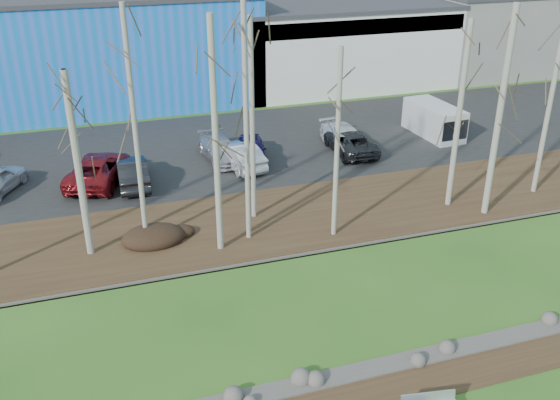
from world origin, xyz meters
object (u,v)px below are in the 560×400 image
object	(u,v)px
car_4	(252,150)
car_6	(350,142)
car_1	(132,172)
car_7	(345,136)
van_white	(436,121)
car_5	(239,155)
car_2	(98,169)
car_3	(220,149)

from	to	relation	value
car_4	car_6	world-z (taller)	car_4
car_1	car_6	bearing A→B (deg)	-174.83
car_7	van_white	distance (m)	6.53
car_5	car_7	xyz separation A→B (m)	(7.30, 1.29, -0.10)
car_4	car_5	distance (m)	1.23
car_6	van_white	world-z (taller)	van_white
car_2	car_3	distance (m)	7.30
car_2	car_3	world-z (taller)	car_2
car_5	car_1	bearing A→B (deg)	-3.80
car_2	car_6	bearing A→B (deg)	-160.16
car_4	car_7	distance (m)	6.35
car_2	car_7	world-z (taller)	car_2
car_2	car_5	bearing A→B (deg)	-161.65
van_white	car_2	bearing A→B (deg)	179.44
car_6	car_7	world-z (taller)	car_6
car_4	car_5	xyz separation A→B (m)	(-0.98, -0.73, 0.05)
car_2	car_4	size ratio (longest dim) A/B	1.36
car_3	car_4	world-z (taller)	car_4
car_7	car_1	bearing A→B (deg)	-177.03
car_4	van_white	distance (m)	12.86
car_5	car_6	xyz separation A→B (m)	(7.18, 0.16, -0.06)
car_2	car_3	bearing A→B (deg)	-150.22
car_4	van_white	bearing A→B (deg)	13.76
car_6	van_white	xyz separation A→B (m)	(6.64, 1.07, 0.35)
car_6	car_7	bearing A→B (deg)	-93.42
car_7	van_white	bearing A→B (deg)	-5.94
car_1	car_4	size ratio (longest dim) A/B	1.11
car_1	car_3	distance (m)	5.86
car_4	car_6	bearing A→B (deg)	6.26
car_3	van_white	bearing A→B (deg)	-4.94
car_2	car_5	world-z (taller)	car_2
car_3	van_white	xyz separation A→B (m)	(14.62, -0.25, 0.38)
car_6	van_white	bearing A→B (deg)	-168.08
car_5	car_7	size ratio (longest dim) A/B	1.01
car_1	car_2	bearing A→B (deg)	-26.96
car_6	van_white	distance (m)	6.74
car_1	car_3	size ratio (longest dim) A/B	0.99
car_1	car_7	size ratio (longest dim) A/B	1.01
car_3	car_6	size ratio (longest dim) A/B	0.93
van_white	car_5	bearing A→B (deg)	-178.02
car_6	car_1	bearing A→B (deg)	6.41
car_2	car_4	world-z (taller)	car_2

